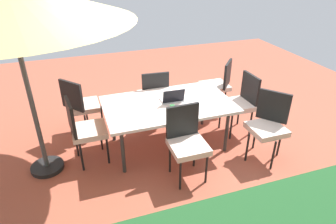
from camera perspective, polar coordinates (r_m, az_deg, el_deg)
name	(u,v)px	position (r m, az deg, el deg)	size (l,w,h in m)	color
ground_plane	(168,145)	(4.65, 0.00, -6.45)	(10.00, 10.00, 0.02)	#9E4C38
dining_table	(168,106)	(4.29, 0.00, 1.15)	(1.84, 1.11, 0.73)	silver
patio_umbrella	(7,3)	(3.68, -28.61, 18.02)	(2.69, 2.69, 2.41)	#4C4C4C
chair_southwest	(218,83)	(5.45, 9.67, 5.44)	(0.59, 0.58, 0.98)	beige
chair_east	(84,128)	(4.18, -15.83, -2.95)	(0.49, 0.48, 0.98)	beige
chair_west	(241,101)	(4.87, 13.82, 2.08)	(0.46, 0.46, 0.98)	beige
chair_south	(154,94)	(4.97, -2.72, 3.50)	(0.46, 0.48, 0.98)	beige
chair_north	(187,140)	(3.78, 3.60, -5.39)	(0.46, 0.47, 0.98)	beige
chair_southeast	(81,104)	(4.84, -16.45, 1.53)	(0.58, 0.58, 0.98)	beige
chair_northwest	(268,123)	(4.35, 18.77, -2.08)	(0.59, 0.58, 0.98)	beige
laptop	(172,98)	(4.30, 0.82, 2.64)	(0.33, 0.25, 0.21)	#B7B7BC
cup	(172,108)	(4.04, 0.82, 0.76)	(0.07, 0.07, 0.09)	#286B33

